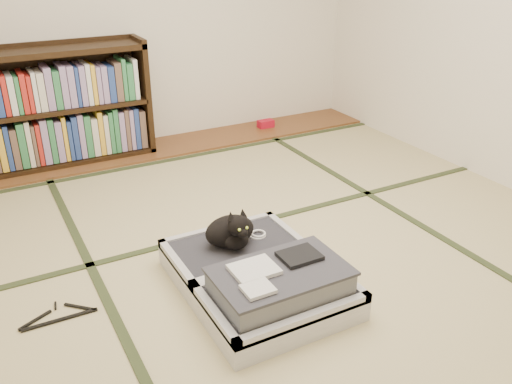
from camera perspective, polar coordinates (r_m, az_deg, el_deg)
name	(u,v)px	position (r m, az deg, el deg)	size (l,w,h in m)	color
floor	(277,254)	(3.22, 2.19, -6.56)	(4.50, 4.50, 0.00)	tan
wood_strip	(162,147)	(4.87, -9.82, 4.65)	(4.00, 0.50, 0.02)	brown
red_item	(266,124)	(5.29, 1.02, 7.20)	(0.15, 0.09, 0.07)	#AE0D23
tatami_borders	(239,219)	(3.60, -1.79, -2.84)	(4.00, 4.50, 0.01)	#2D381E
bookcase	(52,111)	(4.62, -20.67, 8.02)	(1.53, 0.35, 0.99)	black
suitcase	(260,278)	(2.83, 0.46, -9.04)	(0.73, 0.98, 0.29)	silver
cat	(232,231)	(2.97, -2.55, -4.15)	(0.33, 0.33, 0.26)	black
cable_coil	(258,234)	(3.12, 0.18, -4.49)	(0.10, 0.10, 0.02)	white
hanger	(59,316)	(2.90, -20.03, -12.20)	(0.37, 0.17, 0.01)	black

